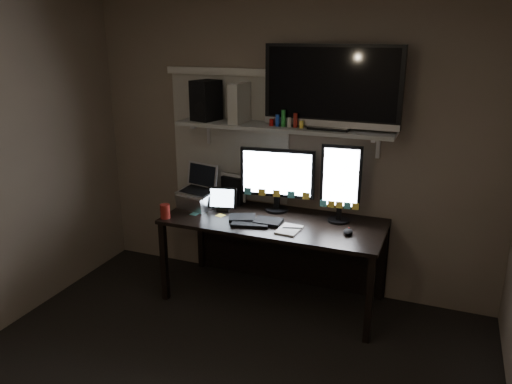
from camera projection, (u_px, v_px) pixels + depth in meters
The scene contains 18 objects.
back_wall at pixel (289, 149), 4.27m from camera, with size 3.60×3.60×0.00m, color #6A5A4C.
window_blinds at pixel (230, 138), 4.43m from camera, with size 1.10×0.02×1.10m, color #B9B4A6.
desk at pixel (278, 234), 4.26m from camera, with size 1.80×0.75×0.73m.
wall_shelf at pixel (283, 127), 4.05m from camera, with size 1.80×0.35×0.03m, color #9F9F9B.
monitor_landscape at pixel (277, 179), 4.23m from camera, with size 0.64×0.07×0.56m, color black.
monitor_portrait at pixel (341, 184), 3.97m from camera, with size 0.32×0.06×0.65m, color black.
keyboard at pixel (255, 220), 4.06m from camera, with size 0.45×0.18×0.03m, color black.
mouse at pixel (348, 232), 3.81m from camera, with size 0.07×0.11×0.04m, color black.
notepad at pixel (289, 230), 3.88m from camera, with size 0.16×0.23×0.01m, color beige.
tablet at pixel (223, 199), 4.27m from camera, with size 0.24×0.10×0.21m, color black.
file_sorter at pixel (233, 189), 4.47m from camera, with size 0.21×0.09×0.26m, color black.
laptop at pixel (197, 188), 4.33m from camera, with size 0.33×0.26×0.37m, color silver.
cup at pixel (165, 211), 4.12m from camera, with size 0.08×0.08×0.12m, color maroon.
sticky_notes at pixel (209, 215), 4.21m from camera, with size 0.29×0.21×0.00m, color yellow, non-canonical shape.
tv at pixel (332, 87), 3.80m from camera, with size 1.07×0.19×0.64m, color black.
game_console at pixel (239, 103), 4.13m from camera, with size 0.08×0.27×0.32m, color beige.
speaker at pixel (206, 100), 4.23m from camera, with size 0.18×0.22×0.34m, color black.
bottles at pixel (286, 119), 3.95m from camera, with size 0.21×0.05×0.13m, color #A50F0C, non-canonical shape.
Camera 1 is at (1.26, -2.19, 2.21)m, focal length 35.00 mm.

